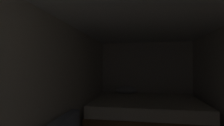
# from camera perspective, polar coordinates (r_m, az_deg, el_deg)

# --- Properties ---
(wall_back) EXTENTS (2.39, 0.05, 2.03)m
(wall_back) POSITION_cam_1_polar(r_m,az_deg,el_deg) (4.73, 10.73, -5.84)
(wall_back) COLOR beige
(wall_back) RESTS_ON ground
(wall_left) EXTENTS (0.05, 4.92, 2.03)m
(wall_left) POSITION_cam_1_polar(r_m,az_deg,el_deg) (2.52, -16.48, -10.16)
(wall_left) COLOR beige
(wall_left) RESTS_ON ground
(ceiling_slab) EXTENTS (2.39, 4.92, 0.05)m
(ceiling_slab) POSITION_cam_1_polar(r_m,az_deg,el_deg) (2.32, 11.56, 14.98)
(ceiling_slab) COLOR white
(ceiling_slab) RESTS_ON wall_left
(bed) EXTENTS (2.17, 1.74, 0.92)m
(bed) POSITION_cam_1_polar(r_m,az_deg,el_deg) (3.92, 10.89, -16.49)
(bed) COLOR brown
(bed) RESTS_ON ground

